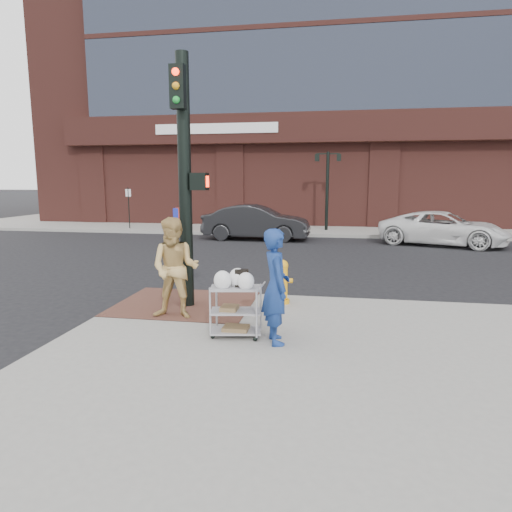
% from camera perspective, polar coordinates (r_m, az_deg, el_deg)
% --- Properties ---
extents(ground, '(220.00, 220.00, 0.00)m').
position_cam_1_polar(ground, '(8.83, -7.00, -8.59)').
color(ground, black).
rests_on(ground, ground).
extents(sidewalk_far, '(65.00, 36.00, 0.15)m').
position_cam_1_polar(sidewalk_far, '(41.34, 24.05, 4.99)').
color(sidewalk_far, gray).
rests_on(sidewalk_far, ground).
extents(brick_curb_ramp, '(2.80, 2.40, 0.01)m').
position_cam_1_polar(brick_curb_ramp, '(9.79, -8.86, -5.88)').
color(brick_curb_ramp, '#543027').
rests_on(brick_curb_ramp, sidewalk_near).
extents(bank_building, '(42.00, 26.00, 28.00)m').
position_cam_1_polar(bank_building, '(40.74, 14.53, 25.49)').
color(bank_building, '#582922').
rests_on(bank_building, sidewalk_far).
extents(lamp_post, '(1.32, 0.22, 4.00)m').
position_cam_1_polar(lamp_post, '(24.03, 8.91, 9.11)').
color(lamp_post, black).
rests_on(lamp_post, sidewalk_far).
extents(parking_sign, '(0.05, 0.05, 2.20)m').
position_cam_1_polar(parking_sign, '(25.55, -15.61, 5.82)').
color(parking_sign, black).
rests_on(parking_sign, sidewalk_far).
extents(traffic_signal_pole, '(0.61, 0.51, 5.00)m').
position_cam_1_polar(traffic_signal_pole, '(9.28, -8.81, 10.00)').
color(traffic_signal_pole, black).
rests_on(traffic_signal_pole, sidewalk_near).
extents(woman_blue, '(0.64, 0.78, 1.84)m').
position_cam_1_polar(woman_blue, '(7.22, 2.50, -3.82)').
color(woman_blue, navy).
rests_on(woman_blue, sidewalk_near).
extents(pedestrian_tan, '(0.95, 0.75, 1.90)m').
position_cam_1_polar(pedestrian_tan, '(8.63, -10.06, -1.54)').
color(pedestrian_tan, tan).
rests_on(pedestrian_tan, sidewalk_near).
extents(sedan_dark, '(4.91, 1.83, 1.60)m').
position_cam_1_polar(sedan_dark, '(21.05, 0.03, 4.23)').
color(sedan_dark, black).
rests_on(sedan_dark, ground).
extents(minivan_white, '(5.64, 3.98, 1.43)m').
position_cam_1_polar(minivan_white, '(20.80, 22.38, 3.21)').
color(minivan_white, silver).
rests_on(minivan_white, ground).
extents(utility_cart, '(0.89, 0.59, 1.14)m').
position_cam_1_polar(utility_cart, '(7.58, -2.53, -6.32)').
color(utility_cart, '#959499').
rests_on(utility_cart, sidewalk_near).
extents(fire_hydrant, '(0.44, 0.31, 0.93)m').
position_cam_1_polar(fire_hydrant, '(9.63, 3.32, -3.15)').
color(fire_hydrant, orange).
rests_on(fire_hydrant, sidewalk_near).
extents(newsbox_red, '(0.59, 0.57, 1.15)m').
position_cam_1_polar(newsbox_red, '(24.35, -9.21, 4.64)').
color(newsbox_red, red).
rests_on(newsbox_red, sidewalk_far).
extents(newsbox_blue, '(0.49, 0.45, 1.12)m').
position_cam_1_polar(newsbox_blue, '(24.44, -9.64, 4.61)').
color(newsbox_blue, '#1B28AF').
rests_on(newsbox_blue, sidewalk_far).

